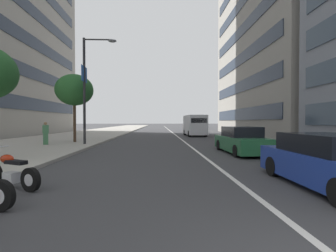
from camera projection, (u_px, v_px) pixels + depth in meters
name	position (u px, v px, depth m)	size (l,w,h in m)	color
sidewalk_right_plaza	(87.00, 134.00, 31.35)	(160.00, 9.67, 0.15)	#A39E93
lane_centre_stripe	(173.00, 133.00, 36.82)	(110.00, 0.16, 0.01)	silver
motorcycle_mid_row	(11.00, 173.00, 6.33)	(1.05, 1.92, 1.08)	black
car_approaching_light	(329.00, 162.00, 6.34)	(4.44, 1.84, 1.43)	navy
car_lead_in_lane	(241.00, 141.00, 13.35)	(4.62, 1.90, 1.47)	#236038
delivery_van_ahead	(195.00, 125.00, 29.59)	(5.37, 2.30, 2.52)	silver
street_lamp_with_banners	(89.00, 79.00, 17.22)	(1.26, 2.40, 7.56)	#232326
street_tree_mid_sidewalk	(74.00, 90.00, 19.05)	(2.90, 2.90, 5.34)	#473323
pedestrian_on_plaza	(46.00, 133.00, 16.77)	(0.40, 0.47, 1.58)	#3F724C
office_tower_far_left_down_avenue	(312.00, 7.00, 32.20)	(24.26, 19.33, 34.05)	gray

